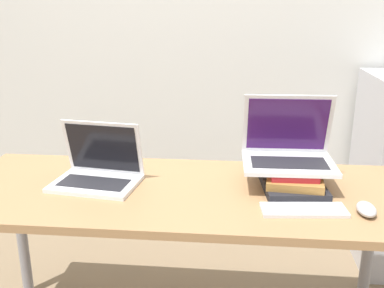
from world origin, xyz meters
name	(u,v)px	position (x,y,z in m)	size (l,w,h in m)	color
wall_back	(204,7)	(0.00, 1.46, 1.35)	(8.00, 0.05, 2.70)	silver
desk	(181,207)	(0.00, 0.33, 0.63)	(1.72, 0.66, 0.71)	#9E754C
laptop_left	(98,171)	(-0.33, 0.36, 0.76)	(0.35, 0.27, 0.24)	silver
book_stack	(293,179)	(0.42, 0.38, 0.75)	(0.25, 0.31, 0.08)	black
laptop_on_books	(288,150)	(0.40, 0.43, 0.84)	(0.35, 0.26, 0.26)	silver
wireless_keyboard	(304,210)	(0.43, 0.18, 0.72)	(0.29, 0.13, 0.01)	silver
mouse	(366,209)	(0.64, 0.18, 0.73)	(0.06, 0.11, 0.04)	#B2B2B7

